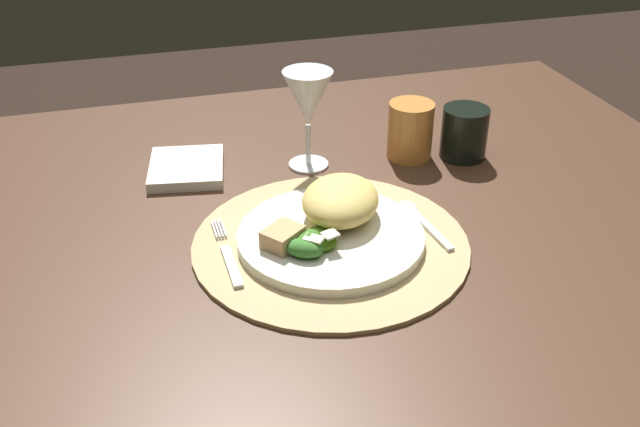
{
  "coord_description": "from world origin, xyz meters",
  "views": [
    {
      "loc": [
        -0.31,
        -0.78,
        1.24
      ],
      "look_at": [
        -0.08,
        0.03,
        0.74
      ],
      "focal_mm": 40.54,
      "sensor_mm": 36.0,
      "label": 1
    }
  ],
  "objects_px": {
    "wine_glass": "(308,101)",
    "dinner_plate": "(331,237)",
    "fork": "(228,255)",
    "napkin": "(187,168)",
    "spoon": "(418,216)",
    "dining_table": "(377,283)",
    "dark_tumbler": "(464,133)",
    "amber_tumbler": "(410,131)"
  },
  "relations": [
    {
      "from": "wine_glass",
      "to": "dinner_plate",
      "type": "bearing_deg",
      "value": -98.03
    },
    {
      "from": "fork",
      "to": "napkin",
      "type": "bearing_deg",
      "value": 94.63
    },
    {
      "from": "dinner_plate",
      "to": "spoon",
      "type": "xyz_separation_m",
      "value": [
        0.13,
        0.02,
        -0.0
      ]
    },
    {
      "from": "dining_table",
      "to": "napkin",
      "type": "xyz_separation_m",
      "value": [
        -0.23,
        0.23,
        0.1
      ]
    },
    {
      "from": "dining_table",
      "to": "dark_tumbler",
      "type": "bearing_deg",
      "value": 39.57
    },
    {
      "from": "wine_glass",
      "to": "amber_tumbler",
      "type": "relative_size",
      "value": 1.7
    },
    {
      "from": "fork",
      "to": "spoon",
      "type": "xyz_separation_m",
      "value": [
        0.27,
        0.02,
        -0.0
      ]
    },
    {
      "from": "dining_table",
      "to": "fork",
      "type": "distance_m",
      "value": 0.24
    },
    {
      "from": "dining_table",
      "to": "dinner_plate",
      "type": "bearing_deg",
      "value": -162.55
    },
    {
      "from": "spoon",
      "to": "dark_tumbler",
      "type": "relative_size",
      "value": 1.64
    },
    {
      "from": "dining_table",
      "to": "wine_glass",
      "type": "height_order",
      "value": "wine_glass"
    },
    {
      "from": "dinner_plate",
      "to": "wine_glass",
      "type": "xyz_separation_m",
      "value": [
        0.03,
        0.23,
        0.1
      ]
    },
    {
      "from": "fork",
      "to": "wine_glass",
      "type": "relative_size",
      "value": 1.01
    },
    {
      "from": "napkin",
      "to": "spoon",
      "type": "bearing_deg",
      "value": -38.99
    },
    {
      "from": "dinner_plate",
      "to": "amber_tumbler",
      "type": "xyz_separation_m",
      "value": [
        0.2,
        0.21,
        0.03
      ]
    },
    {
      "from": "napkin",
      "to": "dark_tumbler",
      "type": "xyz_separation_m",
      "value": [
        0.43,
        -0.06,
        0.03
      ]
    },
    {
      "from": "wine_glass",
      "to": "dining_table",
      "type": "bearing_deg",
      "value": -77.65
    },
    {
      "from": "dinner_plate",
      "to": "wine_glass",
      "type": "height_order",
      "value": "wine_glass"
    },
    {
      "from": "dinner_plate",
      "to": "wine_glass",
      "type": "distance_m",
      "value": 0.25
    },
    {
      "from": "dinner_plate",
      "to": "dark_tumbler",
      "type": "relative_size",
      "value": 2.97
    },
    {
      "from": "fork",
      "to": "amber_tumbler",
      "type": "height_order",
      "value": "amber_tumbler"
    },
    {
      "from": "fork",
      "to": "spoon",
      "type": "bearing_deg",
      "value": 4.42
    },
    {
      "from": "amber_tumbler",
      "to": "dark_tumbler",
      "type": "distance_m",
      "value": 0.09
    },
    {
      "from": "spoon",
      "to": "wine_glass",
      "type": "relative_size",
      "value": 0.87
    },
    {
      "from": "fork",
      "to": "spoon",
      "type": "distance_m",
      "value": 0.27
    },
    {
      "from": "spoon",
      "to": "dark_tumbler",
      "type": "xyz_separation_m",
      "value": [
        0.15,
        0.17,
        0.03
      ]
    },
    {
      "from": "spoon",
      "to": "wine_glass",
      "type": "distance_m",
      "value": 0.25
    },
    {
      "from": "fork",
      "to": "napkin",
      "type": "distance_m",
      "value": 0.25
    },
    {
      "from": "napkin",
      "to": "dark_tumbler",
      "type": "bearing_deg",
      "value": -8.5
    },
    {
      "from": "amber_tumbler",
      "to": "dark_tumbler",
      "type": "height_order",
      "value": "amber_tumbler"
    },
    {
      "from": "dining_table",
      "to": "spoon",
      "type": "xyz_separation_m",
      "value": [
        0.06,
        -0.0,
        0.1
      ]
    },
    {
      "from": "spoon",
      "to": "amber_tumbler",
      "type": "bearing_deg",
      "value": 71.44
    },
    {
      "from": "wine_glass",
      "to": "fork",
      "type": "bearing_deg",
      "value": -126.63
    },
    {
      "from": "dinner_plate",
      "to": "napkin",
      "type": "distance_m",
      "value": 0.3
    },
    {
      "from": "wine_glass",
      "to": "amber_tumbler",
      "type": "height_order",
      "value": "wine_glass"
    },
    {
      "from": "amber_tumbler",
      "to": "wine_glass",
      "type": "bearing_deg",
      "value": 175.27
    },
    {
      "from": "wine_glass",
      "to": "amber_tumbler",
      "type": "distance_m",
      "value": 0.18
    },
    {
      "from": "dining_table",
      "to": "dark_tumbler",
      "type": "height_order",
      "value": "dark_tumbler"
    },
    {
      "from": "dining_table",
      "to": "napkin",
      "type": "bearing_deg",
      "value": 134.94
    },
    {
      "from": "dark_tumbler",
      "to": "dining_table",
      "type": "bearing_deg",
      "value": -140.43
    },
    {
      "from": "fork",
      "to": "spoon",
      "type": "relative_size",
      "value": 1.17
    },
    {
      "from": "spoon",
      "to": "dinner_plate",
      "type": "bearing_deg",
      "value": -169.76
    }
  ]
}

